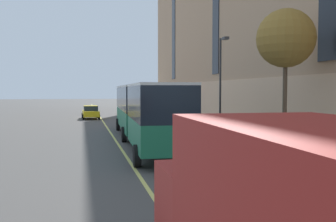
{
  "coord_description": "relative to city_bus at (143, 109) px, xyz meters",
  "views": [
    {
      "loc": [
        -3.77,
        -21.38,
        3.4
      ],
      "look_at": [
        2.58,
        7.62,
        1.8
      ],
      "focal_mm": 42.0,
      "sensor_mm": 36.0,
      "label": 1
    }
  ],
  "objects": [
    {
      "name": "parked_car_red_0",
      "position": [
        5.11,
        23.35,
        -1.36
      ],
      "size": [
        1.97,
        4.31,
        1.56
      ],
      "color": "#B21E19",
      "rests_on": "ground"
    },
    {
      "name": "city_bus",
      "position": [
        0.0,
        0.0,
        0.0
      ],
      "size": [
        3.42,
        19.4,
        3.71
      ],
      "color": "#1E704C",
      "rests_on": "ground"
    },
    {
      "name": "street_lamp",
      "position": [
        6.76,
        4.0,
        2.44
      ],
      "size": [
        0.36,
        1.48,
        7.29
      ],
      "color": "#2D2D30",
      "rests_on": "sidewalk"
    },
    {
      "name": "parked_car_black_3",
      "position": [
        4.92,
        3.06,
        -1.36
      ],
      "size": [
        2.12,
        4.31,
        1.56
      ],
      "color": "black",
      "rests_on": "ground"
    },
    {
      "name": "parked_car_red_5",
      "position": [
        5.08,
        29.49,
        -1.36
      ],
      "size": [
        2.1,
        4.58,
        1.56
      ],
      "color": "#B21E19",
      "rests_on": "ground"
    },
    {
      "name": "parked_car_white_4",
      "position": [
        5.02,
        13.26,
        -1.36
      ],
      "size": [
        2.11,
        4.27,
        1.56
      ],
      "color": "silver",
      "rests_on": "ground"
    },
    {
      "name": "sidewalk",
      "position": [
        8.49,
        -0.72,
        -2.07
      ],
      "size": [
        4.67,
        160.0,
        0.15
      ],
      "primitive_type": "cube",
      "color": "gray",
      "rests_on": "ground"
    },
    {
      "name": "fire_hydrant",
      "position": [
        6.66,
        13.82,
        -1.65
      ],
      "size": [
        0.42,
        0.24,
        0.72
      ],
      "color": "red",
      "rests_on": "sidewalk"
    },
    {
      "name": "taxi_cab",
      "position": [
        -2.91,
        21.81,
        -1.36
      ],
      "size": [
        2.08,
        4.59,
        1.56
      ],
      "color": "yellow",
      "rests_on": "ground"
    },
    {
      "name": "street_tree_mid_block",
      "position": [
        8.07,
        -3.51,
        4.31
      ],
      "size": [
        3.52,
        3.52,
        8.09
      ],
      "color": "brown",
      "rests_on": "sidewalk"
    },
    {
      "name": "parked_car_silver_1",
      "position": [
        4.89,
        -8.73,
        -1.36
      ],
      "size": [
        1.97,
        4.24,
        1.56
      ],
      "color": "#B7B7BC",
      "rests_on": "ground"
    },
    {
      "name": "lane_centerline",
      "position": [
        -1.7,
        -0.72,
        -2.14
      ],
      "size": [
        0.16,
        140.0,
        0.01
      ],
      "primitive_type": "cube",
      "color": "#E0D66B",
      "rests_on": "ground"
    },
    {
      "name": "ground_plane",
      "position": [
        -0.1,
        -3.72,
        -2.14
      ],
      "size": [
        260.0,
        260.0,
        0.0
      ],
      "primitive_type": "plane",
      "color": "#4C4947"
    }
  ]
}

